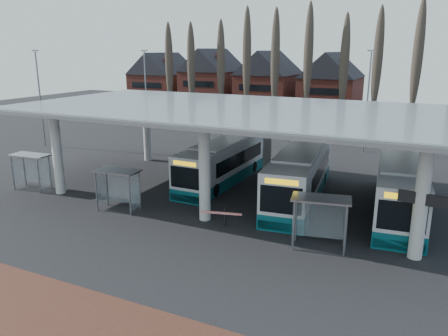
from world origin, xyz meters
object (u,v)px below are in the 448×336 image
at_px(bus_2, 300,175).
at_px(shelter_1, 119,181).
at_px(bus_3, 399,186).
at_px(bus_1, 224,162).
at_px(shelter_0, 32,164).
at_px(shelter_2, 321,211).

distance_m(bus_2, shelter_1, 12.41).
height_order(bus_3, shelter_1, bus_3).
bearing_deg(bus_1, bus_2, -12.16).
xyz_separation_m(shelter_0, shelter_1, (8.74, -0.78, 0.03)).
xyz_separation_m(bus_1, shelter_2, (9.82, -8.80, 0.48)).
relative_size(shelter_0, shelter_1, 0.98).
bearing_deg(shelter_1, bus_1, 63.84).
height_order(bus_2, bus_3, bus_2).
bearing_deg(shelter_1, bus_2, 30.99).
height_order(bus_1, shelter_0, bus_1).
relative_size(shelter_0, shelter_2, 0.92).
height_order(shelter_1, shelter_2, shelter_2).
distance_m(bus_1, bus_3, 13.17).
bearing_deg(bus_2, bus_3, -4.22).
distance_m(shelter_0, shelter_1, 8.78).
relative_size(bus_2, shelter_1, 4.31).
distance_m(bus_1, bus_2, 6.80).
bearing_deg(shelter_1, shelter_0, 169.64).
bearing_deg(shelter_1, bus_3, 19.44).
relative_size(bus_1, shelter_0, 3.98).
xyz_separation_m(bus_2, shelter_2, (3.19, -7.31, 0.35)).
xyz_separation_m(bus_2, shelter_0, (-18.75, -6.56, 0.26)).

